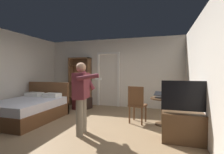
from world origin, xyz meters
TOP-DOWN VIEW (x-y plane):
  - ground_plane at (0.00, 0.00)m, footprint 6.01×6.01m
  - wall_back at (0.00, 2.79)m, footprint 5.58×0.12m
  - wall_right at (2.73, 0.00)m, footprint 0.12×5.70m
  - doorway_frame at (-0.17, 2.71)m, footprint 0.93×0.08m
  - bed at (-1.78, 0.29)m, footprint 1.53×1.95m
  - bookshelf at (-1.33, 2.57)m, footprint 0.90×0.32m
  - tv_flatscreen at (2.37, -0.10)m, footprint 1.00×0.40m
  - side_table at (1.91, 0.89)m, footprint 0.65×0.65m
  - laptop at (1.87, 0.85)m, footprint 0.38×0.38m
  - bottle_on_table at (2.05, 0.81)m, footprint 0.06×0.06m
  - wooden_chair at (1.25, 0.82)m, footprint 0.49×0.49m
  - person_blue_shirt at (0.19, -0.28)m, footprint 0.71×0.64m
  - suitcase_dark at (-0.96, 1.81)m, footprint 0.51×0.42m
  - suitcase_small at (-0.87, 2.02)m, footprint 0.52×0.48m

SIDE VIEW (x-z plane):
  - ground_plane at x=0.00m, z-range 0.00..0.00m
  - suitcase_small at x=-0.87m, z-range 0.00..0.40m
  - suitcase_dark at x=-0.96m, z-range 0.00..0.42m
  - bed at x=-1.78m, z-range -0.21..0.81m
  - tv_flatscreen at x=2.37m, z-range -0.23..0.97m
  - side_table at x=1.91m, z-range 0.12..0.82m
  - wooden_chair at x=1.25m, z-range 0.05..1.04m
  - laptop at x=1.87m, z-range 0.67..0.84m
  - bottle_on_table at x=2.05m, z-range 0.68..0.91m
  - person_blue_shirt at x=0.19m, z-range 0.13..1.71m
  - bookshelf at x=-1.33m, z-range 0.07..2.00m
  - doorway_frame at x=-0.17m, z-range 0.16..2.29m
  - wall_back at x=0.00m, z-range 0.00..2.65m
  - wall_right at x=2.73m, z-range 0.00..2.65m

